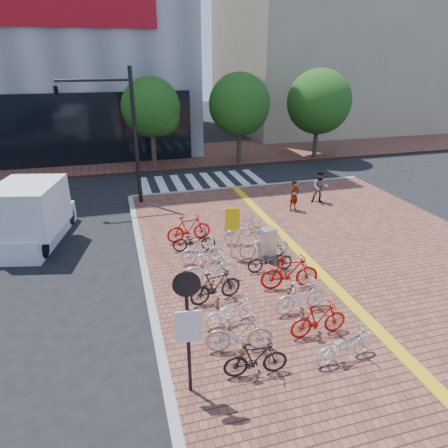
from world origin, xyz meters
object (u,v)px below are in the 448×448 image
object	(u,v)px
bike_1	(239,334)
bike_11	(290,272)
bike_0	(256,359)
yellow_sign	(232,224)
bike_13	(264,245)
utility_box	(268,244)
box_truck	(31,213)
bike_9	(319,320)
bike_3	(216,286)
bike_10	(302,296)
pedestrian_b	(320,187)
bike_12	(270,260)
bike_7	(189,229)
notice_sign	(188,319)
bike_2	(230,311)
bike_4	(210,268)
bike_14	(248,232)
bike_5	(202,251)
bike_6	(194,241)
bike_15	(242,224)
bike_8	(345,345)
traffic_light_pole	(100,113)

from	to	relation	value
bike_1	bike_11	distance (m)	3.52
bike_11	bike_0	bearing A→B (deg)	151.77
bike_0	yellow_sign	distance (m)	6.16
bike_1	bike_13	distance (m)	5.35
utility_box	box_truck	world-z (taller)	box_truck
bike_9	bike_3	bearing A→B (deg)	43.29
bike_3	yellow_sign	bearing A→B (deg)	-37.99
bike_10	bike_13	xyz separation A→B (m)	(0.17, 3.55, -0.02)
pedestrian_b	utility_box	size ratio (longest dim) A/B	1.35
bike_12	bike_7	bearing A→B (deg)	38.01
utility_box	notice_sign	size ratio (longest dim) A/B	0.39
bike_3	yellow_sign	world-z (taller)	yellow_sign
bike_2	notice_sign	size ratio (longest dim) A/B	0.50
bike_2	bike_3	bearing A→B (deg)	-7.14
bike_4	bike_11	xyz separation A→B (m)	(2.43, -0.99, 0.01)
bike_10	bike_4	bearing A→B (deg)	36.50
box_truck	pedestrian_b	bearing A→B (deg)	3.25
bike_10	utility_box	xyz separation A→B (m)	(0.26, 3.40, 0.09)
bike_1	bike_3	xyz separation A→B (m)	(-0.01, 2.39, -0.01)
bike_13	bike_14	xyz separation A→B (m)	(-0.22, 1.30, -0.00)
bike_5	bike_11	bearing A→B (deg)	-133.90
bike_3	utility_box	xyz separation A→B (m)	(2.59, 2.20, 0.10)
yellow_sign	bike_6	bearing A→B (deg)	143.31
bike_4	pedestrian_b	xyz separation A→B (m)	(7.42, 6.32, 0.26)
bike_0	utility_box	size ratio (longest dim) A/B	1.28
yellow_sign	notice_sign	distance (m)	6.70
bike_14	bike_7	bearing A→B (deg)	73.81
bike_13	pedestrian_b	distance (m)	7.11
bike_5	bike_10	distance (m)	4.31
bike_11	bike_3	bearing A→B (deg)	98.80
bike_13	bike_14	world-z (taller)	bike_13
bike_6	utility_box	world-z (taller)	utility_box
bike_7	pedestrian_b	size ratio (longest dim) A/B	1.12
bike_2	bike_13	distance (m)	4.30
bike_15	pedestrian_b	distance (m)	5.75
utility_box	notice_sign	world-z (taller)	notice_sign
bike_7	pedestrian_b	bearing A→B (deg)	-75.92
bike_15	bike_2	bearing A→B (deg)	165.53
bike_3	notice_sign	size ratio (longest dim) A/B	0.55
bike_6	bike_11	xyz separation A→B (m)	(2.45, -3.53, 0.14)
bike_1	bike_11	size ratio (longest dim) A/B	0.91
utility_box	box_truck	size ratio (longest dim) A/B	0.25
utility_box	bike_12	bearing A→B (deg)	-105.82
bike_6	yellow_sign	distance (m)	1.83
bike_7	bike_13	world-z (taller)	bike_7
bike_8	bike_15	xyz separation A→B (m)	(-0.02, 8.15, -0.01)
bike_10	traffic_light_pole	world-z (taller)	traffic_light_pole
box_truck	bike_9	bearing A→B (deg)	-46.83
bike_6	utility_box	bearing A→B (deg)	-110.46
bike_0	bike_1	size ratio (longest dim) A/B	0.89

